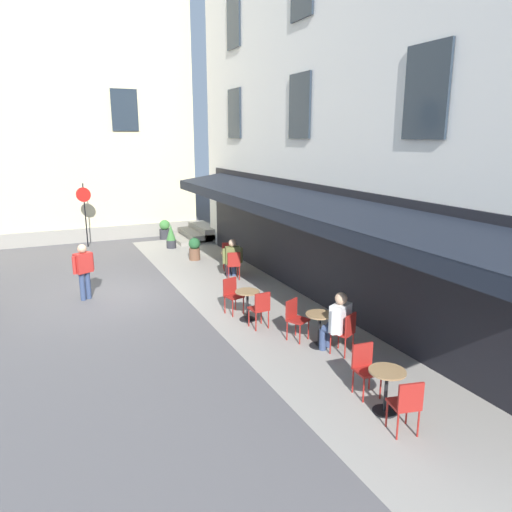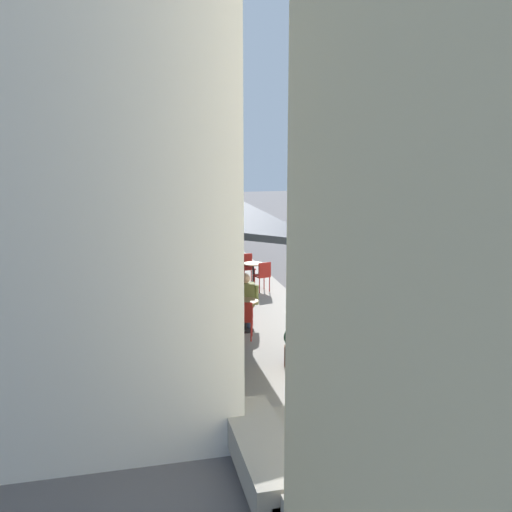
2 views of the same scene
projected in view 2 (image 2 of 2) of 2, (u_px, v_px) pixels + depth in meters
The scene contains 22 objects.
ground_plane at pixel (381, 311), 15.08m from camera, with size 70.00×70.00×0.00m, color #565456.
sidewalk_cafe_terrace at pixel (232, 288), 17.40m from camera, with size 20.50×3.20×0.01m, color gray.
cafe_building_facade at pixel (0, 24), 15.23m from camera, with size 20.00×10.70×15.00m.
back_alley_steps at pixel (284, 457), 7.70m from camera, with size 2.40×1.75×0.60m.
cafe_table_near_entrance at pixel (217, 259), 19.22m from camera, with size 0.60×0.60×0.75m.
cafe_chair_red_facing_street at pixel (228, 260), 18.74m from camera, with size 0.54×0.54×0.91m.
cafe_chair_red_corner_right at pixel (206, 255), 19.68m from camera, with size 0.54×0.54×0.91m.
cafe_table_mid_terrace at pixel (215, 245), 21.81m from camera, with size 0.60×0.60×0.75m.
cafe_chair_red_under_awning at pixel (216, 241), 22.42m from camera, with size 0.48×0.48×0.91m.
cafe_chair_red_back_row at pixel (217, 246), 21.19m from camera, with size 0.43×0.43×0.91m.
cafe_table_streetside at pixel (246, 311), 13.42m from camera, with size 0.60×0.60×0.75m.
cafe_chair_red_kerbside at pixel (245, 301), 14.03m from camera, with size 0.47×0.47×0.91m.
cafe_chair_red_near_door at pixel (244, 317), 12.79m from camera, with size 0.50×0.50×0.91m.
cafe_table_far_end at pixel (253, 271), 17.44m from camera, with size 0.60×0.60×0.75m.
cafe_chair_red_by_window at pixel (263, 274), 16.88m from camera, with size 0.49×0.49×0.91m.
cafe_chair_red_corner_left at pixel (247, 265), 18.02m from camera, with size 0.43×0.43×0.91m.
seated_patron_in_olive at pixel (245, 298), 13.79m from camera, with size 0.58×0.64×1.28m.
seated_companion_in_white at pixel (210, 251), 19.49m from camera, with size 0.65×0.62×1.32m.
walking_pedestrian_in_red at pixel (410, 276), 14.99m from camera, with size 0.44×0.58×1.57m.
potted_plant_by_steps at pixel (352, 390), 9.22m from camera, with size 0.39×0.39×0.97m.
potted_plant_mid_terrace at pixel (294, 346), 11.31m from camera, with size 0.42×0.42×0.82m.
potted_plant_entrance_right at pixel (393, 457), 7.39m from camera, with size 0.48×0.48×0.85m.
Camera 2 is at (13.32, -6.58, 4.46)m, focal length 40.01 mm.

